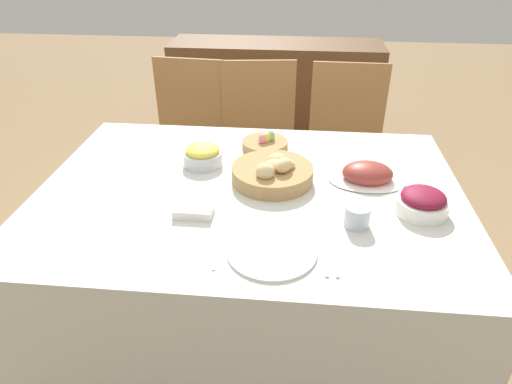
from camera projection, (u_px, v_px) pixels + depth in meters
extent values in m
plane|color=#937551|center=(251.00, 333.00, 2.11)|extent=(12.00, 12.00, 0.00)
cube|color=silver|center=(250.00, 269.00, 1.91)|extent=(1.59, 1.15, 0.78)
cylinder|color=olive|center=(306.00, 220.00, 2.53)|extent=(0.03, 0.03, 0.42)
cylinder|color=olive|center=(378.00, 225.00, 2.49)|extent=(0.03, 0.03, 0.42)
cylinder|color=olive|center=(308.00, 185.00, 2.86)|extent=(0.03, 0.03, 0.42)
cylinder|color=olive|center=(371.00, 189.00, 2.82)|extent=(0.03, 0.03, 0.42)
cube|color=olive|center=(344.00, 170.00, 2.56)|extent=(0.43, 0.43, 0.02)
cube|color=olive|center=(347.00, 110.00, 2.59)|extent=(0.42, 0.03, 0.54)
cylinder|color=olive|center=(225.00, 218.00, 2.55)|extent=(0.03, 0.03, 0.42)
cylinder|color=olive|center=(295.00, 217.00, 2.55)|extent=(0.03, 0.03, 0.42)
cylinder|color=olive|center=(228.00, 184.00, 2.88)|extent=(0.03, 0.03, 0.42)
cylinder|color=olive|center=(289.00, 183.00, 2.89)|extent=(0.03, 0.03, 0.42)
cube|color=olive|center=(259.00, 166.00, 2.60)|extent=(0.47, 0.47, 0.02)
cube|color=olive|center=(258.00, 107.00, 2.63)|extent=(0.42, 0.07, 0.54)
cylinder|color=olive|center=(145.00, 210.00, 2.62)|extent=(0.03, 0.03, 0.42)
cylinder|color=olive|center=(210.00, 217.00, 2.56)|extent=(0.03, 0.03, 0.42)
cylinder|color=olive|center=(168.00, 177.00, 2.95)|extent=(0.03, 0.03, 0.42)
cylinder|color=olive|center=(226.00, 183.00, 2.88)|extent=(0.03, 0.03, 0.42)
cube|color=olive|center=(184.00, 163.00, 2.64)|extent=(0.46, 0.46, 0.02)
cube|color=olive|center=(191.00, 105.00, 2.66)|extent=(0.42, 0.06, 0.54)
cube|color=brown|center=(275.00, 101.00, 3.50)|extent=(1.53, 0.44, 0.88)
cylinder|color=#AD8451|center=(272.00, 174.00, 1.75)|extent=(0.31, 0.31, 0.06)
ellipsoid|color=#E0C184|center=(265.00, 172.00, 1.66)|extent=(0.09, 0.09, 0.06)
ellipsoid|color=#E0C184|center=(285.00, 165.00, 1.73)|extent=(0.09, 0.07, 0.05)
ellipsoid|color=#E0C184|center=(283.00, 165.00, 1.70)|extent=(0.09, 0.10, 0.06)
ellipsoid|color=#E0C184|center=(273.00, 166.00, 1.73)|extent=(0.09, 0.09, 0.06)
ellipsoid|color=#E0C184|center=(277.00, 160.00, 1.77)|extent=(0.10, 0.09, 0.06)
cylinder|color=#AD8451|center=(265.00, 145.00, 2.01)|extent=(0.20, 0.20, 0.03)
ellipsoid|color=#F4D151|center=(267.00, 138.00, 1.99)|extent=(0.04, 0.04, 0.05)
ellipsoid|color=pink|center=(262.00, 139.00, 1.98)|extent=(0.04, 0.04, 0.05)
ellipsoid|color=#F4D151|center=(271.00, 136.00, 2.01)|extent=(0.03, 0.03, 0.04)
ellipsoid|color=#F4D151|center=(265.00, 138.00, 1.98)|extent=(0.04, 0.04, 0.05)
ellipsoid|color=#7FCC7A|center=(270.00, 136.00, 2.00)|extent=(0.04, 0.04, 0.05)
ellipsoid|color=white|center=(367.00, 179.00, 1.76)|extent=(0.30, 0.21, 0.01)
ellipsoid|color=maroon|center=(368.00, 173.00, 1.75)|extent=(0.19, 0.15, 0.08)
cylinder|color=silver|center=(203.00, 158.00, 1.87)|extent=(0.16, 0.16, 0.06)
ellipsoid|color=#F4DB4C|center=(202.00, 150.00, 1.85)|extent=(0.14, 0.14, 0.05)
cylinder|color=white|center=(422.00, 206.00, 1.56)|extent=(0.18, 0.18, 0.05)
ellipsoid|color=maroon|center=(424.00, 197.00, 1.54)|extent=(0.15, 0.15, 0.05)
cylinder|color=white|center=(272.00, 251.00, 1.38)|extent=(0.28, 0.28, 0.01)
cube|color=silver|center=(219.00, 248.00, 1.40)|extent=(0.01, 0.20, 0.00)
cube|color=silver|center=(326.00, 255.00, 1.37)|extent=(0.01, 0.20, 0.00)
cube|color=silver|center=(336.00, 256.00, 1.37)|extent=(0.01, 0.20, 0.00)
cylinder|color=silver|center=(357.00, 216.00, 1.49)|extent=(0.08, 0.08, 0.07)
cube|color=white|center=(194.00, 211.00, 1.56)|extent=(0.13, 0.08, 0.03)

